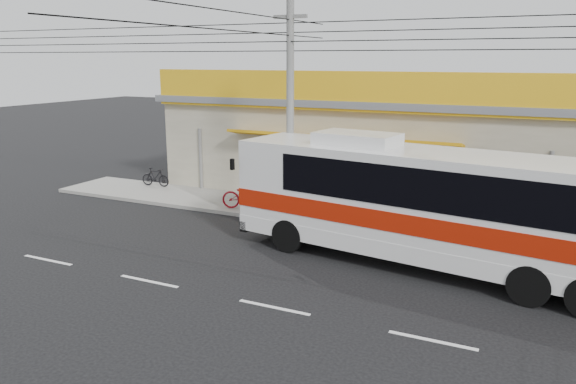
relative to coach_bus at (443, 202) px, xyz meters
name	(u,v)px	position (x,y,z in m)	size (l,w,h in m)	color
ground	(313,274)	(-3.26, -2.02, -2.10)	(120.00, 120.00, 0.00)	black
sidewalk	(373,220)	(-3.26, 3.98, -2.03)	(30.00, 3.20, 0.15)	gray
lane_markings	(274,308)	(-3.26, -4.52, -2.10)	(50.00, 0.12, 0.01)	silver
storefront_building	(410,144)	(-3.26, 9.52, 0.20)	(22.60, 9.20, 5.70)	#9F9880
coach_bus	(443,202)	(0.00, 0.00, 0.00)	(12.99, 4.50, 3.93)	silver
motorbike_red	(248,196)	(-8.36, 3.11, -1.39)	(0.75, 2.14, 1.13)	maroon
motorbike_dark	(155,177)	(-14.48, 4.87, -1.50)	(0.42, 1.50, 0.90)	black
utility_pole	(290,35)	(-5.98, 2.18, 4.88)	(34.00, 14.00, 8.46)	slate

